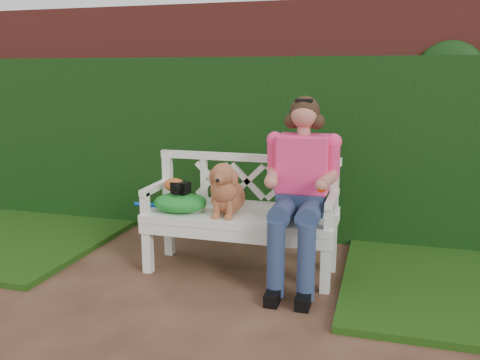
# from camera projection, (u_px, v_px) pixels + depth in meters

# --- Properties ---
(ground) EXTENTS (60.00, 60.00, 0.00)m
(ground) POSITION_uv_depth(u_px,v_px,m) (172.00, 305.00, 3.49)
(ground) COLOR #3E2518
(brick_wall) EXTENTS (10.00, 0.30, 2.20)m
(brick_wall) POSITION_uv_depth(u_px,v_px,m) (245.00, 120.00, 5.04)
(brick_wall) COLOR maroon
(brick_wall) RESTS_ON ground
(ivy_hedge) EXTENTS (10.00, 0.18, 1.70)m
(ivy_hedge) POSITION_uv_depth(u_px,v_px,m) (239.00, 148.00, 4.89)
(ivy_hedge) COLOR #154710
(ivy_hedge) RESTS_ON ground
(garden_bench) EXTENTS (1.58, 0.61, 0.48)m
(garden_bench) POSITION_uv_depth(u_px,v_px,m) (240.00, 243.00, 4.02)
(garden_bench) COLOR white
(garden_bench) RESTS_ON ground
(seated_woman) EXTENTS (0.64, 0.82, 1.37)m
(seated_woman) POSITION_uv_depth(u_px,v_px,m) (301.00, 193.00, 3.78)
(seated_woman) COLOR #FD5A7D
(seated_woman) RESTS_ON ground
(dog) EXTENTS (0.40, 0.46, 0.43)m
(dog) POSITION_uv_depth(u_px,v_px,m) (227.00, 188.00, 3.90)
(dog) COLOR #A96339
(dog) RESTS_ON garden_bench
(tennis_racket) EXTENTS (0.67, 0.36, 0.03)m
(tennis_racket) POSITION_uv_depth(u_px,v_px,m) (181.00, 207.00, 4.10)
(tennis_racket) COLOR white
(tennis_racket) RESTS_ON garden_bench
(green_bag) EXTENTS (0.50, 0.43, 0.15)m
(green_bag) POSITION_uv_depth(u_px,v_px,m) (180.00, 202.00, 4.03)
(green_bag) COLOR green
(green_bag) RESTS_ON garden_bench
(camera_item) EXTENTS (0.15, 0.12, 0.09)m
(camera_item) POSITION_uv_depth(u_px,v_px,m) (181.00, 188.00, 4.01)
(camera_item) COLOR black
(camera_item) RESTS_ON green_bag
(baseball_glove) EXTENTS (0.20, 0.16, 0.11)m
(baseball_glove) POSITION_uv_depth(u_px,v_px,m) (174.00, 185.00, 4.05)
(baseball_glove) COLOR #BA5624
(baseball_glove) RESTS_ON green_bag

